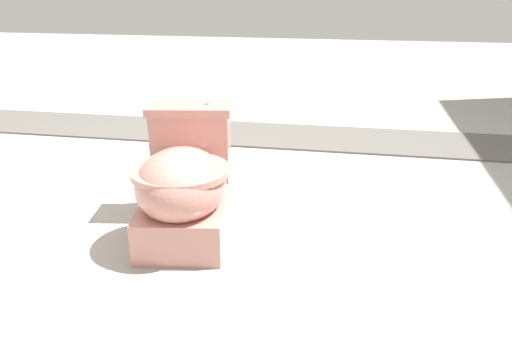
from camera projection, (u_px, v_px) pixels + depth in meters
ground_plane at (227, 210)px, 2.34m from camera, size 14.00×14.00×0.00m
gravel_strip at (340, 139)px, 3.36m from camera, size 0.56×8.00×0.01m
toilet at (185, 184)px, 2.08m from camera, size 0.68×0.47×0.52m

